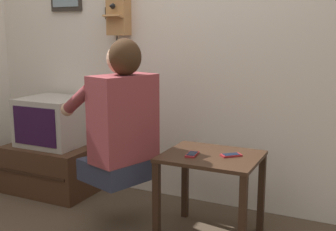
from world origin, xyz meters
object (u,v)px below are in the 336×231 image
at_px(wall_phone_antique, 118,9).
at_px(person, 121,118).
at_px(cell_phone_held, 192,154).
at_px(cell_phone_spare, 231,155).
at_px(television, 54,121).

bearing_deg(wall_phone_antique, person, -57.54).
height_order(person, cell_phone_held, person).
relative_size(person, cell_phone_held, 6.96).
height_order(cell_phone_held, cell_phone_spare, same).
relative_size(wall_phone_antique, cell_phone_spare, 6.05).
bearing_deg(cell_phone_spare, cell_phone_held, -111.87).
distance_m(person, cell_phone_spare, 0.72).
relative_size(television, cell_phone_held, 3.80).
height_order(television, cell_phone_spare, television).
bearing_deg(wall_phone_antique, cell_phone_spare, -22.87).
height_order(television, cell_phone_held, television).
bearing_deg(person, cell_phone_spare, -59.26).
bearing_deg(person, cell_phone_held, -63.78).
xyz_separation_m(television, cell_phone_spare, (1.55, -0.23, -0.02)).
distance_m(cell_phone_held, cell_phone_spare, 0.23).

